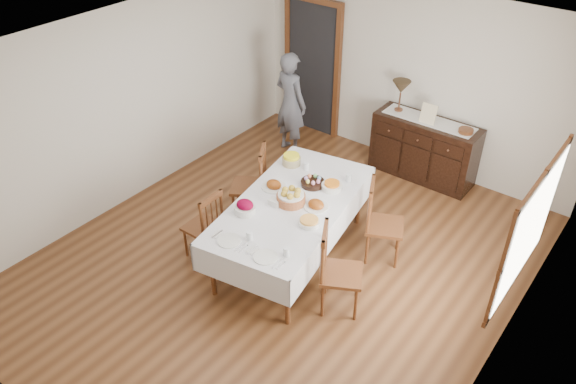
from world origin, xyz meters
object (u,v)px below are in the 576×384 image
Objects in this scene: chair_left_far at (252,183)px; sideboard at (424,149)px; chair_left_near at (205,225)px; chair_right_far at (381,221)px; person at (291,100)px; chair_right_near at (337,269)px; table_lamp at (401,88)px; dining_table at (291,209)px.

chair_left_far is 0.70× the size of sideboard.
chair_left_far is at bearing -120.22° from sideboard.
chair_right_far is at bearing 126.53° from chair_left_near.
chair_left_near is 2.77m from person.
chair_right_near is 2.98m from sideboard.
person is 3.70× the size of table_lamp.
dining_table is 2.62m from sideboard.
table_lamp is at bearing 166.03° from chair_left_near.
dining_table is 2.67m from table_lamp.
sideboard is at bearing 117.87° from chair_left_far.
chair_right_far is at bearing 68.14° from chair_left_far.
chair_left_far is 1.85m from person.
chair_right_far is 2.28m from table_lamp.
sideboard reaches higher than dining_table.
chair_right_near is (1.67, 0.25, 0.06)m from chair_left_near.
person reaches higher than chair_right_far.
person is at bearing 34.28° from chair_right_far.
chair_left_near is at bearing -111.00° from sideboard.
chair_right_far reaches higher than sideboard.
sideboard is at bearing 157.96° from chair_left_near.
person is at bearing -158.56° from table_lamp.
chair_right_far is at bearing 158.63° from person.
chair_left_far is 2.60m from sideboard.
chair_right_near reaches higher than chair_left_near.
chair_left_far is 0.61× the size of person.
chair_left_near is at bearing 102.10° from chair_right_far.
chair_left_near is at bearing -102.93° from table_lamp.
sideboard is 0.94m from table_lamp.
person reaches higher than chair_left_near.
chair_right_near reaches higher than chair_right_far.
sideboard is at bearing -20.35° from chair_right_near.
person is (-2.43, 2.39, 0.33)m from chair_right_near.
chair_right_far is 2.25× the size of table_lamp.
sideboard is (-0.44, 2.95, -0.08)m from chair_right_near.
dining_table is 1.45× the size of person.
dining_table is at bearing 38.18° from chair_right_near.
sideboard is (1.23, 3.19, -0.02)m from chair_left_near.
chair_left_near is 0.55× the size of person.
table_lamp reaches higher than chair_right_near.
dining_table is 2.38× the size of chair_right_far.
table_lamp reaches higher than chair_left_far.
chair_left_near is at bearing -26.94° from chair_left_far.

